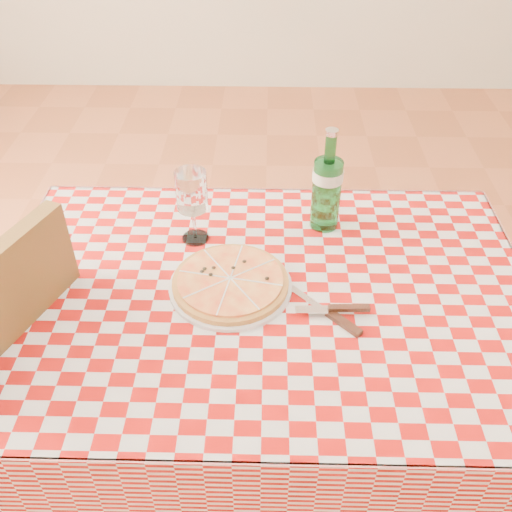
{
  "coord_description": "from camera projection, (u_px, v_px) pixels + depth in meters",
  "views": [
    {
      "loc": [
        0.0,
        -1.0,
        1.69
      ],
      "look_at": [
        -0.02,
        0.06,
        0.82
      ],
      "focal_mm": 40.0,
      "sensor_mm": 36.0,
      "label": 1
    }
  ],
  "objects": [
    {
      "name": "dining_table",
      "position": [
        263.0,
        320.0,
        1.43
      ],
      "size": [
        1.2,
        0.8,
        0.75
      ],
      "color": "brown",
      "rests_on": "ground"
    },
    {
      "name": "wine_glass",
      "position": [
        193.0,
        207.0,
        1.46
      ],
      "size": [
        0.1,
        0.1,
        0.2
      ],
      "primitive_type": null,
      "rotation": [
        0.0,
        0.0,
        0.4
      ],
      "color": "white",
      "rests_on": "tablecloth"
    },
    {
      "name": "cutlery",
      "position": [
        328.0,
        310.0,
        1.3
      ],
      "size": [
        0.29,
        0.26,
        0.03
      ],
      "primitive_type": null,
      "rotation": [
        0.0,
        0.0,
        -0.31
      ],
      "color": "silver",
      "rests_on": "tablecloth"
    },
    {
      "name": "chair_far",
      "position": [
        0.0,
        377.0,
        1.42
      ],
      "size": [
        0.57,
        0.57,
        0.97
      ],
      "rotation": [
        0.0,
        0.0,
        2.77
      ],
      "color": "brown",
      "rests_on": "ground"
    },
    {
      "name": "pizza_plate",
      "position": [
        230.0,
        282.0,
        1.36
      ],
      "size": [
        0.35,
        0.35,
        0.04
      ],
      "primitive_type": null,
      "rotation": [
        0.0,
        0.0,
        -0.19
      ],
      "color": "gold",
      "rests_on": "tablecloth"
    },
    {
      "name": "tablecloth",
      "position": [
        264.0,
        293.0,
        1.37
      ],
      "size": [
        1.3,
        0.9,
        0.01
      ],
      "primitive_type": "cube",
      "color": "#970C09",
      "rests_on": "dining_table"
    },
    {
      "name": "water_bottle",
      "position": [
        327.0,
        180.0,
        1.48
      ],
      "size": [
        0.11,
        0.11,
        0.29
      ],
      "primitive_type": null,
      "rotation": [
        0.0,
        0.0,
        -0.39
      ],
      "color": "#196728",
      "rests_on": "tablecloth"
    }
  ]
}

